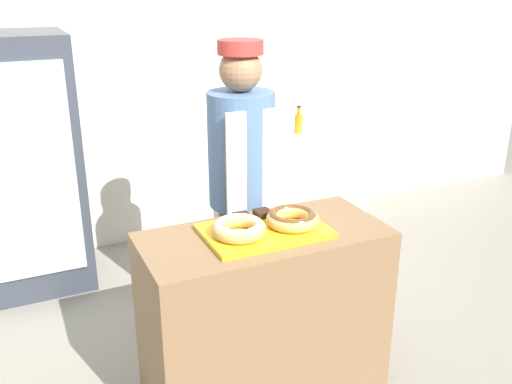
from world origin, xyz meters
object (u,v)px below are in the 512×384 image
Objects in this scene: serving_tray at (265,231)px; brownie_back_right at (262,213)px; baker_person at (242,190)px; chest_freezer at (301,181)px; bottle_orange at (299,122)px; donut_light_glaze at (239,228)px; beverage_fridge at (25,165)px; brownie_back_left at (242,217)px; bottle_blue at (264,127)px; donut_chocolate_glaze at (292,218)px.

brownie_back_right is at bearing 68.58° from serving_tray.
baker_person is 1.70m from chest_freezer.
baker_person is 7.89× the size of bottle_orange.
chest_freezer is (1.32, 1.75, -0.53)m from donut_light_glaze.
brownie_back_left is at bearing -59.71° from beverage_fridge.
baker_person is at bearing 65.27° from donut_light_glaze.
beverage_fridge is at bearing 115.67° from donut_light_glaze.
baker_person is 1.36m from bottle_blue.
bottle_blue reaches higher than brownie_back_left.
brownie_back_left is at bearing -126.96° from bottle_orange.
donut_light_glaze is 1.94m from beverage_fridge.
brownie_back_right is 2.01m from chest_freezer.
brownie_back_right is 0.35× the size of bottle_orange.
serving_tray is 0.34× the size of beverage_fridge.
donut_light_glaze is 0.28m from donut_chocolate_glaze.
serving_tray is 1.99m from beverage_fridge.
donut_light_glaze is 0.26m from brownie_back_right.
bottle_blue is at bearing 64.20° from brownie_back_right.
baker_person reaches higher than donut_light_glaze.
brownie_back_right is 1.89m from beverage_fridge.
bottle_orange is (1.13, 1.72, 0.04)m from serving_tray.
beverage_fridge is 2.11m from bottle_orange.
donut_chocolate_glaze is at bearing -39.55° from brownie_back_left.
brownie_back_left is 1.76m from bottle_blue.
brownie_back_left reaches higher than chest_freezer.
donut_light_glaze is (-0.14, -0.02, 0.05)m from serving_tray.
beverage_fridge is (-0.98, 1.73, -0.04)m from serving_tray.
brownie_back_right is at bearing -97.24° from baker_person.
brownie_back_left is 0.04× the size of beverage_fridge.
chest_freezer is at bearing 48.74° from baker_person.
bottle_orange is at bearing 55.79° from brownie_back_right.
bottle_blue is at bearing 59.19° from baker_person.
baker_person is (0.25, 0.53, -0.03)m from donut_light_glaze.
brownie_back_right is at bearing -115.80° from bottle_blue.
brownie_back_left is at bearing -119.15° from bottle_blue.
beverage_fridge is at bearing 123.28° from brownie_back_right.
bottle_blue is (-0.37, -0.05, 0.53)m from chest_freezer.
beverage_fridge is 1.78m from bottle_blue.
donut_chocolate_glaze reaches higher than brownie_back_right.
donut_chocolate_glaze is 0.26× the size of chest_freezer.
baker_person is (0.05, 0.37, -0.01)m from brownie_back_right.
baker_person is 1.01× the size of beverage_fridge.
serving_tray is 2.06m from bottle_orange.
bottle_orange is at bearing 53.04° from brownie_back_left.
baker_person is at bearing -131.26° from chest_freezer.
bottle_blue is at bearing -172.14° from chest_freezer.
beverage_fridge reaches higher than donut_chocolate_glaze.
beverage_fridge reaches higher than chest_freezer.
bottle_blue is (0.66, 1.70, 0.00)m from donut_chocolate_glaze.
donut_chocolate_glaze reaches higher than serving_tray.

